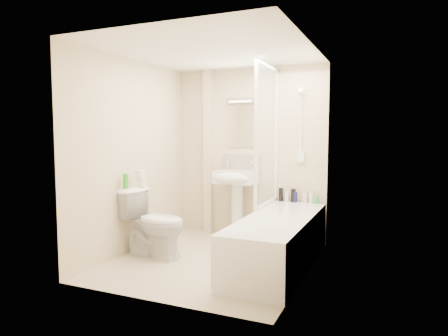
% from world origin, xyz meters
% --- Properties ---
extents(floor, '(2.50, 2.50, 0.00)m').
position_xyz_m(floor, '(0.00, 0.00, 0.00)').
color(floor, beige).
rests_on(floor, ground).
extents(wall_back, '(2.20, 0.02, 2.40)m').
position_xyz_m(wall_back, '(0.00, 1.25, 1.20)').
color(wall_back, beige).
rests_on(wall_back, ground).
extents(wall_left, '(0.02, 2.50, 2.40)m').
position_xyz_m(wall_left, '(-1.10, 0.00, 1.20)').
color(wall_left, beige).
rests_on(wall_left, ground).
extents(wall_right, '(0.02, 2.50, 2.40)m').
position_xyz_m(wall_right, '(1.10, 0.00, 1.20)').
color(wall_right, beige).
rests_on(wall_right, ground).
extents(ceiling, '(2.20, 2.50, 0.02)m').
position_xyz_m(ceiling, '(0.00, 0.00, 2.40)').
color(ceiling, white).
rests_on(ceiling, wall_back).
extents(tile_back, '(0.70, 0.01, 1.75)m').
position_xyz_m(tile_back, '(0.75, 1.24, 1.42)').
color(tile_back, beige).
rests_on(tile_back, wall_back).
extents(tile_right, '(0.01, 2.10, 1.75)m').
position_xyz_m(tile_right, '(1.09, 0.15, 1.42)').
color(tile_right, beige).
rests_on(tile_right, wall_right).
extents(pipe_boxing, '(0.12, 0.12, 2.40)m').
position_xyz_m(pipe_boxing, '(-0.62, 1.19, 1.20)').
color(pipe_boxing, beige).
rests_on(pipe_boxing, ground).
extents(splashback, '(0.60, 0.02, 0.30)m').
position_xyz_m(splashback, '(-0.12, 1.24, 1.03)').
color(splashback, beige).
rests_on(splashback, wall_back).
extents(mirror, '(0.46, 0.01, 0.60)m').
position_xyz_m(mirror, '(-0.12, 1.24, 1.58)').
color(mirror, white).
rests_on(mirror, wall_back).
extents(strip_light, '(0.42, 0.07, 0.07)m').
position_xyz_m(strip_light, '(-0.12, 1.22, 1.95)').
color(strip_light, silver).
rests_on(strip_light, wall_back).
extents(bathtub, '(0.70, 2.10, 0.55)m').
position_xyz_m(bathtub, '(0.75, 0.15, 0.29)').
color(bathtub, white).
rests_on(bathtub, ground).
extents(shower_screen, '(0.04, 0.92, 1.80)m').
position_xyz_m(shower_screen, '(0.40, 0.80, 1.45)').
color(shower_screen, white).
rests_on(shower_screen, bathtub).
extents(shower_fixture, '(0.10, 0.16, 0.99)m').
position_xyz_m(shower_fixture, '(0.75, 1.19, 1.55)').
color(shower_fixture, white).
rests_on(shower_fixture, wall_back).
extents(pedestal_sink, '(0.57, 0.51, 1.09)m').
position_xyz_m(pedestal_sink, '(-0.12, 1.01, 0.77)').
color(pedestal_sink, white).
rests_on(pedestal_sink, ground).
extents(bottle_black_a, '(0.06, 0.06, 0.18)m').
position_xyz_m(bottle_black_a, '(0.50, 1.16, 0.64)').
color(bottle_black_a, black).
rests_on(bottle_black_a, bathtub).
extents(bottle_white_a, '(0.05, 0.05, 0.14)m').
position_xyz_m(bottle_white_a, '(0.58, 1.16, 0.62)').
color(bottle_white_a, white).
rests_on(bottle_white_a, bathtub).
extents(bottle_black_b, '(0.06, 0.06, 0.18)m').
position_xyz_m(bottle_black_b, '(0.67, 1.16, 0.64)').
color(bottle_black_b, black).
rests_on(bottle_black_b, bathtub).
extents(bottle_blue, '(0.06, 0.06, 0.14)m').
position_xyz_m(bottle_blue, '(0.69, 1.16, 0.62)').
color(bottle_blue, navy).
rests_on(bottle_blue, bathtub).
extents(bottle_cream, '(0.06, 0.06, 0.15)m').
position_xyz_m(bottle_cream, '(0.83, 1.16, 0.63)').
color(bottle_cream, beige).
rests_on(bottle_cream, bathtub).
extents(bottle_white_b, '(0.05, 0.05, 0.14)m').
position_xyz_m(bottle_white_b, '(0.91, 1.16, 0.62)').
color(bottle_white_b, silver).
rests_on(bottle_white_b, bathtub).
extents(bottle_green, '(0.07, 0.07, 0.10)m').
position_xyz_m(bottle_green, '(0.97, 1.16, 0.60)').
color(bottle_green, '#31BF5C').
rests_on(bottle_green, bathtub).
extents(toilet, '(0.54, 0.85, 0.82)m').
position_xyz_m(toilet, '(-0.72, -0.13, 0.41)').
color(toilet, white).
rests_on(toilet, ground).
extents(toilet_roll_lower, '(0.11, 0.11, 0.11)m').
position_xyz_m(toilet_roll_lower, '(-0.97, -0.03, 0.88)').
color(toilet_roll_lower, white).
rests_on(toilet_roll_lower, toilet).
extents(toilet_roll_upper, '(0.12, 0.12, 0.10)m').
position_xyz_m(toilet_roll_upper, '(-0.96, -0.06, 0.98)').
color(toilet_roll_upper, white).
rests_on(toilet_roll_upper, toilet_roll_lower).
extents(green_bottle, '(0.06, 0.06, 0.18)m').
position_xyz_m(green_bottle, '(-1.02, -0.27, 0.91)').
color(green_bottle, green).
rests_on(green_bottle, toilet).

